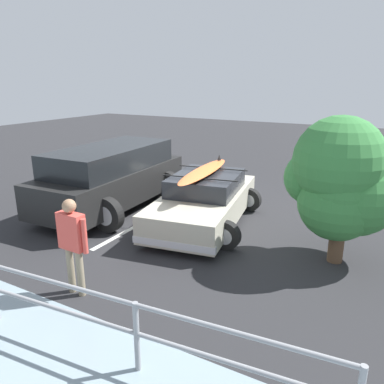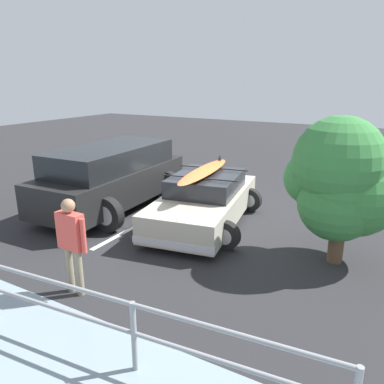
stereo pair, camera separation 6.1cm
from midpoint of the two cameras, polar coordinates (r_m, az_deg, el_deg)
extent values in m
cube|color=#28282B|center=(9.63, 0.40, -3.65)|extent=(44.00, 44.00, 0.02)
cube|color=silver|center=(9.77, -5.35, -3.34)|extent=(0.12, 4.92, 0.00)
cube|color=#B7B29E|center=(8.97, 1.65, -1.96)|extent=(2.32, 4.22, 0.60)
cube|color=#23262B|center=(8.97, 1.99, 1.42)|extent=(1.78, 2.14, 0.41)
cube|color=silver|center=(7.33, -3.10, -7.97)|extent=(1.72, 0.38, 0.14)
cube|color=silver|center=(10.83, 4.82, 0.29)|extent=(1.72, 0.38, 0.14)
cylinder|color=black|center=(7.70, 4.95, -6.60)|extent=(0.61, 0.18, 0.61)
cylinder|color=#B7B7BC|center=(7.70, 4.95, -6.60)|extent=(0.34, 0.19, 0.34)
cylinder|color=black|center=(8.26, -6.76, -5.00)|extent=(0.61, 0.18, 0.61)
cylinder|color=#B7B7BC|center=(8.26, -6.76, -5.00)|extent=(0.34, 0.19, 0.34)
cylinder|color=black|center=(9.97, 8.57, -1.20)|extent=(0.61, 0.18, 0.61)
cylinder|color=#B7B7BC|center=(9.97, 8.57, -1.20)|extent=(0.34, 0.19, 0.34)
cylinder|color=black|center=(10.41, -0.79, -0.23)|extent=(0.61, 0.18, 0.61)
cylinder|color=#B7B7BC|center=(10.41, -0.79, -0.23)|extent=(0.34, 0.19, 0.34)
cylinder|color=black|center=(8.42, 0.93, 2.13)|extent=(1.76, 0.32, 0.03)
cylinder|color=black|center=(9.40, 2.97, 3.66)|extent=(1.76, 0.32, 0.03)
ellipsoid|color=orange|center=(8.84, 1.63, 3.22)|extent=(0.79, 2.86, 0.09)
cone|color=black|center=(9.85, 4.01, 5.29)|extent=(0.10, 0.10, 0.14)
cube|color=black|center=(10.20, -12.27, 1.24)|extent=(1.98, 4.63, 0.84)
cube|color=black|center=(10.04, -12.52, 5.15)|extent=(1.79, 3.62, 0.58)
cylinder|color=black|center=(12.07, -5.29, 4.44)|extent=(0.74, 0.21, 0.73)
cylinder|color=black|center=(8.72, -12.97, -3.40)|extent=(0.81, 0.22, 0.81)
cylinder|color=#B7B7BC|center=(8.72, -12.97, -3.40)|extent=(0.45, 0.23, 0.45)
cylinder|color=black|center=(9.95, -21.22, -1.62)|extent=(0.81, 0.22, 0.81)
cylinder|color=#B7B7BC|center=(9.95, -21.22, -1.62)|extent=(0.45, 0.23, 0.45)
cylinder|color=black|center=(10.86, -3.89, 1.01)|extent=(0.81, 0.22, 0.81)
cylinder|color=#B7B7BC|center=(10.86, -3.89, 1.01)|extent=(0.45, 0.23, 0.45)
cylinder|color=black|center=(11.86, -11.58, 2.07)|extent=(0.81, 0.22, 0.81)
cylinder|color=#B7B7BC|center=(11.86, -11.58, 2.07)|extent=(0.45, 0.23, 0.45)
cylinder|color=gray|center=(6.36, -16.91, -11.71)|extent=(0.12, 0.12, 0.79)
cylinder|color=gray|center=(6.51, -18.23, -11.16)|extent=(0.12, 0.12, 0.79)
cube|color=#DB4C42|center=(6.15, -18.15, -5.71)|extent=(0.47, 0.19, 0.60)
sphere|color=#9E7556|center=(6.01, -18.51, -2.03)|extent=(0.21, 0.21, 0.21)
cylinder|color=#DB4C42|center=(5.97, -16.36, -6.50)|extent=(0.08, 0.08, 0.56)
cylinder|color=#DB4C42|center=(6.35, -19.78, -5.37)|extent=(0.08, 0.08, 0.56)
cylinder|color=gray|center=(4.75, -8.81, -20.99)|extent=(0.07, 0.07, 0.93)
cylinder|color=brown|center=(7.68, 20.89, -7.62)|extent=(0.28, 0.28, 0.65)
sphere|color=#387F3D|center=(7.53, 23.33, -0.11)|extent=(1.61, 1.61, 1.61)
sphere|color=#387F3D|center=(7.58, 17.57, 2.08)|extent=(1.07, 1.07, 1.07)
sphere|color=#387F3D|center=(7.24, 21.28, 4.39)|extent=(1.65, 1.65, 1.65)
sphere|color=#387F3D|center=(7.41, 21.06, -1.41)|extent=(1.45, 1.45, 1.45)
sphere|color=#387F3D|center=(7.21, 21.44, 0.15)|extent=(1.16, 1.16, 1.16)
camera|label=1|loc=(0.03, -90.21, -0.06)|focal=35.00mm
camera|label=2|loc=(0.03, 89.79, 0.06)|focal=35.00mm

